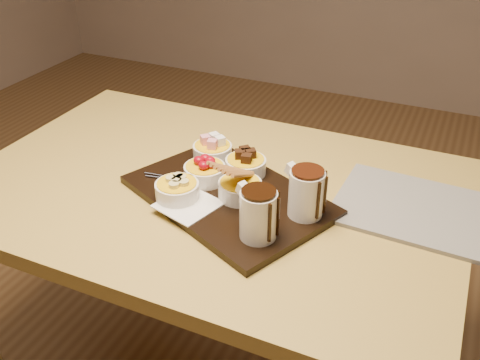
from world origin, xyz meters
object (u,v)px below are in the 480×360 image
at_px(serving_board, 228,196).
at_px(bowl_strawberries, 205,173).
at_px(pitcher_milk_chocolate, 306,194).
at_px(dining_table, 212,218).
at_px(pitcher_dark_chocolate, 258,215).
at_px(newspaper, 412,208).

height_order(serving_board, bowl_strawberries, bowl_strawberries).
bearing_deg(serving_board, pitcher_milk_chocolate, 21.80).
distance_m(serving_board, pitcher_milk_chocolate, 0.20).
xyz_separation_m(dining_table, bowl_strawberries, (-0.01, -0.01, 0.14)).
height_order(bowl_strawberries, pitcher_dark_chocolate, pitcher_dark_chocolate).
bearing_deg(bowl_strawberries, newspaper, 12.10).
bearing_deg(dining_table, bowl_strawberries, -124.92).
distance_m(pitcher_dark_chocolate, newspaper, 0.38).
relative_size(serving_board, pitcher_dark_chocolate, 4.40).
distance_m(serving_board, newspaper, 0.42).
bearing_deg(bowl_strawberries, pitcher_dark_chocolate, -37.13).
bearing_deg(pitcher_milk_chocolate, dining_table, -166.61).
height_order(bowl_strawberries, newspaper, bowl_strawberries).
height_order(dining_table, serving_board, serving_board).
distance_m(serving_board, pitcher_dark_chocolate, 0.19).
height_order(dining_table, pitcher_milk_chocolate, pitcher_milk_chocolate).
bearing_deg(pitcher_dark_chocolate, newspaper, 67.42).
distance_m(bowl_strawberries, newspaper, 0.48).
distance_m(serving_board, bowl_strawberries, 0.08).
distance_m(pitcher_dark_chocolate, pitcher_milk_chocolate, 0.13).
distance_m(bowl_strawberries, pitcher_milk_chocolate, 0.27).
bearing_deg(serving_board, pitcher_dark_chocolate, -19.98).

